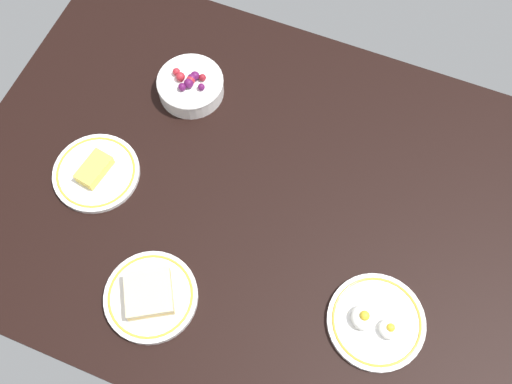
# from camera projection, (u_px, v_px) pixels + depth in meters

# --- Properties ---
(dining_table) EXTENTS (1.25, 0.90, 0.04)m
(dining_table) POSITION_uv_depth(u_px,v_px,m) (256.00, 200.00, 1.25)
(dining_table) COLOR black
(dining_table) RESTS_ON ground
(bowl_berries) EXTENTS (0.15, 0.15, 0.06)m
(bowl_berries) POSITION_uv_depth(u_px,v_px,m) (191.00, 85.00, 1.32)
(bowl_berries) COLOR white
(bowl_berries) RESTS_ON dining_table
(plate_cheese) EXTENTS (0.18, 0.18, 0.04)m
(plate_cheese) POSITION_uv_depth(u_px,v_px,m) (96.00, 172.00, 1.25)
(plate_cheese) COLOR white
(plate_cheese) RESTS_ON dining_table
(plate_sandwich) EXTENTS (0.18, 0.18, 0.05)m
(plate_sandwich) POSITION_uv_depth(u_px,v_px,m) (150.00, 296.00, 1.13)
(plate_sandwich) COLOR white
(plate_sandwich) RESTS_ON dining_table
(plate_eggs) EXTENTS (0.19, 0.19, 0.05)m
(plate_eggs) POSITION_uv_depth(u_px,v_px,m) (376.00, 322.00, 1.12)
(plate_eggs) COLOR white
(plate_eggs) RESTS_ON dining_table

